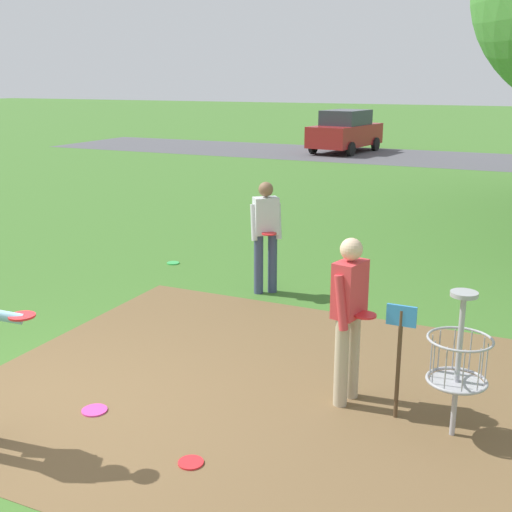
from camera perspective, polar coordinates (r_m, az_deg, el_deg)
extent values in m
plane|color=#3D6B28|center=(6.84, -18.92, -13.27)|extent=(160.00, 160.00, 0.00)
cube|color=brown|center=(6.94, 2.25, -11.89)|extent=(6.35, 5.11, 0.01)
cylinder|color=#9E9EA3|center=(6.17, 17.28, -9.33)|extent=(0.05, 0.05, 1.35)
cylinder|color=#9E9EA3|center=(5.93, 17.81, -3.20)|extent=(0.24, 0.24, 0.04)
torus|color=#9E9EA3|center=(6.07, 17.48, -6.97)|extent=(0.58, 0.58, 0.02)
torus|color=#9E9EA3|center=(6.22, 17.19, -10.38)|extent=(0.55, 0.55, 0.03)
cylinder|color=#9E9EA3|center=(6.23, 17.17, -10.55)|extent=(0.48, 0.48, 0.02)
cylinder|color=gray|center=(6.12, 19.56, -8.97)|extent=(0.01, 0.01, 0.40)
cylinder|color=gray|center=(6.26, 19.28, -8.43)|extent=(0.01, 0.01, 0.40)
cylinder|color=gray|center=(6.34, 18.29, -8.00)|extent=(0.01, 0.01, 0.40)
cylinder|color=gray|center=(6.36, 16.97, -7.83)|extent=(0.01, 0.01, 0.40)
cylinder|color=gray|center=(6.29, 15.77, -7.98)|extent=(0.01, 0.01, 0.40)
cylinder|color=gray|center=(6.17, 15.13, -8.41)|extent=(0.01, 0.01, 0.40)
cylinder|color=gray|center=(6.04, 15.32, -8.96)|extent=(0.01, 0.01, 0.40)
cylinder|color=gray|center=(5.95, 16.31, -9.44)|extent=(0.01, 0.01, 0.40)
cylinder|color=gray|center=(5.93, 17.73, -9.62)|extent=(0.01, 0.01, 0.40)
cylinder|color=gray|center=(6.00, 18.98, -9.44)|extent=(0.01, 0.01, 0.40)
cylinder|color=#4C3823|center=(6.39, 12.38, -9.33)|extent=(0.04, 0.04, 1.10)
cube|color=#3384C6|center=(6.20, 12.65, -5.13)|extent=(0.28, 0.03, 0.20)
cylinder|color=red|center=(5.71, -19.85, -4.97)|extent=(0.22, 0.22, 0.02)
cylinder|color=tan|center=(6.74, 8.46, -8.63)|extent=(0.14, 0.14, 0.92)
cylinder|color=tan|center=(6.56, 7.50, -9.27)|extent=(0.14, 0.14, 0.92)
cube|color=#D1383D|center=(6.39, 8.23, -2.88)|extent=(0.30, 0.40, 0.56)
sphere|color=beige|center=(6.27, 8.37, 0.59)|extent=(0.22, 0.22, 0.22)
cylinder|color=#D1383D|center=(6.56, 9.18, -3.20)|extent=(0.18, 0.12, 0.55)
cylinder|color=#D1383D|center=(6.25, 7.49, -4.08)|extent=(0.18, 0.12, 0.55)
cylinder|color=red|center=(6.38, 9.56, -5.14)|extent=(0.22, 0.22, 0.02)
cylinder|color=#384260|center=(9.89, 1.46, -0.63)|extent=(0.14, 0.14, 0.92)
cylinder|color=#384260|center=(9.83, 0.23, -0.72)|extent=(0.14, 0.14, 0.92)
cube|color=silver|center=(9.69, 0.86, 3.54)|extent=(0.42, 0.40, 0.56)
sphere|color=brown|center=(9.61, 0.87, 5.87)|extent=(0.22, 0.22, 0.22)
cylinder|color=silver|center=(9.74, 1.96, 3.09)|extent=(0.18, 0.18, 0.55)
cylinder|color=silver|center=(9.63, -0.19, 2.96)|extent=(0.18, 0.18, 0.55)
cylinder|color=red|center=(9.57, 1.16, 1.98)|extent=(0.22, 0.22, 0.02)
cylinder|color=#E53D99|center=(6.78, -13.99, -13.02)|extent=(0.25, 0.25, 0.02)
cylinder|color=red|center=(5.84, -5.74, -17.60)|extent=(0.22, 0.22, 0.02)
cylinder|color=green|center=(11.63, -7.29, -0.61)|extent=(0.22, 0.22, 0.02)
cube|color=#4C4C51|center=(27.90, 15.98, 8.20)|extent=(36.00, 6.00, 0.01)
cube|color=maroon|center=(29.52, 7.84, 10.46)|extent=(2.39, 4.42, 0.90)
cube|color=#2D333D|center=(29.46, 7.90, 11.95)|extent=(1.88, 2.39, 0.64)
cylinder|color=black|center=(31.11, 7.35, 9.89)|extent=(0.26, 0.62, 0.60)
cylinder|color=black|center=(30.37, 10.44, 9.63)|extent=(0.26, 0.62, 0.60)
cylinder|color=black|center=(28.81, 5.04, 9.53)|extent=(0.26, 0.62, 0.60)
cylinder|color=black|center=(28.00, 8.32, 9.26)|extent=(0.26, 0.62, 0.60)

